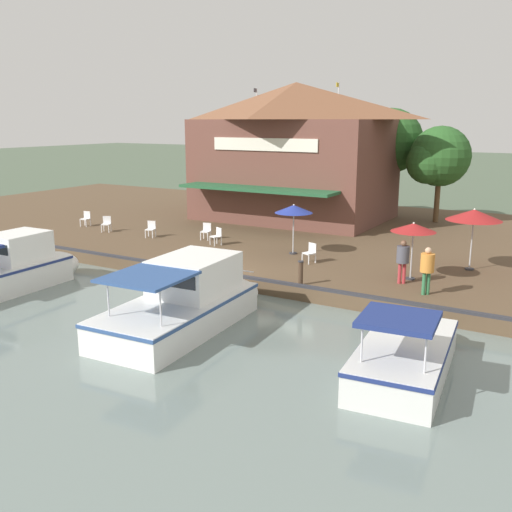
# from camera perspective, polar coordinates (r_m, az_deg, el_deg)

# --- Properties ---
(ground_plane) EXTENTS (220.00, 220.00, 0.00)m
(ground_plane) POSITION_cam_1_polar(r_m,az_deg,el_deg) (23.39, -5.29, -3.04)
(ground_plane) COLOR #4C5B47
(quay_deck) EXTENTS (22.00, 56.00, 0.60)m
(quay_deck) POSITION_cam_1_polar(r_m,az_deg,el_deg) (32.62, 6.00, 2.21)
(quay_deck) COLOR brown
(quay_deck) RESTS_ON ground
(quay_edge_fender) EXTENTS (0.20, 50.40, 0.10)m
(quay_edge_fender) POSITION_cam_1_polar(r_m,az_deg,el_deg) (23.29, -5.18, -1.45)
(quay_edge_fender) COLOR #2D2D33
(quay_edge_fender) RESTS_ON quay_deck
(waterfront_restaurant) EXTENTS (9.73, 11.51, 8.22)m
(waterfront_restaurant) POSITION_cam_1_polar(r_m,az_deg,el_deg) (35.69, 3.92, 10.48)
(waterfront_restaurant) COLOR brown
(waterfront_restaurant) RESTS_ON quay_deck
(patio_umbrella_mid_patio_right) EXTENTS (1.71, 1.71, 2.24)m
(patio_umbrella_mid_patio_right) POSITION_cam_1_polar(r_m,az_deg,el_deg) (22.46, 15.47, 2.74)
(patio_umbrella_mid_patio_right) COLOR #B7B7B7
(patio_umbrella_mid_patio_right) RESTS_ON quay_deck
(patio_umbrella_far_corner) EXTENTS (2.21, 2.21, 2.55)m
(patio_umbrella_far_corner) POSITION_cam_1_polar(r_m,az_deg,el_deg) (24.67, 20.97, 3.85)
(patio_umbrella_far_corner) COLOR #B7B7B7
(patio_umbrella_far_corner) RESTS_ON quay_deck
(patio_umbrella_by_entrance) EXTENTS (1.73, 1.73, 2.31)m
(patio_umbrella_by_entrance) POSITION_cam_1_polar(r_m,az_deg,el_deg) (25.96, 3.79, 4.69)
(patio_umbrella_by_entrance) COLOR #B7B7B7
(patio_umbrella_by_entrance) RESTS_ON quay_deck
(cafe_chair_mid_patio) EXTENTS (0.50, 0.50, 0.85)m
(cafe_chair_mid_patio) POSITION_cam_1_polar(r_m,az_deg,el_deg) (34.60, -16.65, 3.67)
(cafe_chair_mid_patio) COLOR white
(cafe_chair_mid_patio) RESTS_ON quay_deck
(cafe_chair_far_corner_seat) EXTENTS (0.59, 0.59, 0.85)m
(cafe_chair_far_corner_seat) POSITION_cam_1_polar(r_m,az_deg,el_deg) (32.52, -14.73, 3.20)
(cafe_chair_far_corner_seat) COLOR white
(cafe_chair_far_corner_seat) RESTS_ON quay_deck
(cafe_chair_back_row_seat) EXTENTS (0.58, 0.58, 0.85)m
(cafe_chair_back_row_seat) POSITION_cam_1_polar(r_m,az_deg,el_deg) (28.16, -3.93, 2.07)
(cafe_chair_back_row_seat) COLOR white
(cafe_chair_back_row_seat) RESTS_ON quay_deck
(cafe_chair_under_first_umbrella) EXTENTS (0.55, 0.55, 0.85)m
(cafe_chair_under_first_umbrella) POSITION_cam_1_polar(r_m,az_deg,el_deg) (30.48, -10.47, 2.75)
(cafe_chair_under_first_umbrella) COLOR white
(cafe_chair_under_first_umbrella) RESTS_ON quay_deck
(cafe_chair_beside_entrance) EXTENTS (0.52, 0.52, 0.85)m
(cafe_chair_beside_entrance) POSITION_cam_1_polar(r_m,az_deg,el_deg) (29.48, -5.01, 2.57)
(cafe_chair_beside_entrance) COLOR white
(cafe_chair_beside_entrance) RESTS_ON quay_deck
(cafe_chair_facing_river) EXTENTS (0.57, 0.57, 0.85)m
(cafe_chair_facing_river) POSITION_cam_1_polar(r_m,az_deg,el_deg) (24.68, 5.45, 0.42)
(cafe_chair_facing_river) COLOR white
(cafe_chair_facing_river) RESTS_ON quay_deck
(person_at_quay_edge) EXTENTS (0.48, 0.48, 1.71)m
(person_at_quay_edge) POSITION_cam_1_polar(r_m,az_deg,el_deg) (20.80, 16.76, -0.87)
(person_at_quay_edge) COLOR #337547
(person_at_quay_edge) RESTS_ON quay_deck
(person_near_entrance) EXTENTS (0.47, 0.47, 1.66)m
(person_near_entrance) POSITION_cam_1_polar(r_m,az_deg,el_deg) (21.99, 14.48, -0.06)
(person_near_entrance) COLOR #B23338
(person_near_entrance) RESTS_ON quay_deck
(motorboat_second_along) EXTENTS (7.19, 3.03, 2.20)m
(motorboat_second_along) POSITION_cam_1_polar(r_m,az_deg,el_deg) (18.84, -6.59, -4.37)
(motorboat_second_along) COLOR white
(motorboat_second_along) RESTS_ON river_water
(motorboat_fourth_along) EXTENTS (6.46, 2.33, 2.21)m
(motorboat_fourth_along) POSITION_cam_1_polar(r_m,az_deg,el_deg) (24.48, -23.02, -1.22)
(motorboat_fourth_along) COLOR white
(motorboat_fourth_along) RESTS_ON river_water
(motorboat_far_downstream) EXTENTS (5.80, 2.59, 2.00)m
(motorboat_far_downstream) POSITION_cam_1_polar(r_m,az_deg,el_deg) (15.99, 14.95, -9.08)
(motorboat_far_downstream) COLOR silver
(motorboat_far_downstream) RESTS_ON river_water
(mooring_post) EXTENTS (0.22, 0.22, 0.93)m
(mooring_post) POSITION_cam_1_polar(r_m,az_deg,el_deg) (21.30, 4.48, -1.68)
(mooring_post) COLOR #473323
(mooring_post) RESTS_ON quay_deck
(tree_behind_restaurant) EXTENTS (3.72, 3.55, 5.70)m
(tree_behind_restaurant) POSITION_cam_1_polar(r_m,az_deg,el_deg) (35.68, 17.65, 9.31)
(tree_behind_restaurant) COLOR brown
(tree_behind_restaurant) RESTS_ON quay_deck
(tree_upstream_bank) EXTENTS (4.33, 4.12, 6.77)m
(tree_upstream_bank) POSITION_cam_1_polar(r_m,az_deg,el_deg) (37.93, 12.94, 10.96)
(tree_upstream_bank) COLOR brown
(tree_upstream_bank) RESTS_ON quay_deck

